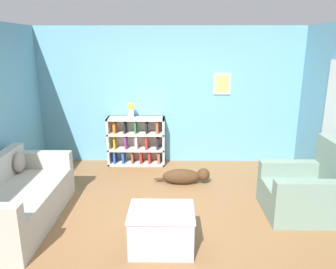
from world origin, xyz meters
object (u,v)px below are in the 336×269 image
object	(u,v)px
couch	(15,201)
bookshelf	(137,142)
vase	(131,109)
recliner_chair	(308,190)
dog	(185,176)
coffee_table	(161,228)

from	to	relation	value
couch	bookshelf	size ratio (longest dim) A/B	1.71
couch	vase	distance (m)	2.67
recliner_chair	vase	distance (m)	3.34
dog	couch	bearing A→B (deg)	-150.79
coffee_table	vase	distance (m)	2.94
couch	vase	size ratio (longest dim) A/B	6.50
couch	recliner_chair	distance (m)	3.92
coffee_table	couch	bearing A→B (deg)	164.65
bookshelf	dog	size ratio (longest dim) A/B	1.16
coffee_table	dog	size ratio (longest dim) A/B	0.78
couch	coffee_table	distance (m)	2.00
coffee_table	vase	size ratio (longest dim) A/B	2.57
couch	vase	world-z (taller)	vase
dog	vase	distance (m)	1.67
bookshelf	dog	xyz separation A→B (m)	(0.91, -0.96, -0.31)
bookshelf	recliner_chair	bearing A→B (deg)	-37.18
vase	couch	bearing A→B (deg)	-119.89
coffee_table	bookshelf	bearing A→B (deg)	101.58
vase	recliner_chair	bearing A→B (deg)	-35.92
vase	bookshelf	bearing A→B (deg)	11.98
bookshelf	coffee_table	world-z (taller)	bookshelf
dog	recliner_chair	bearing A→B (deg)	-30.60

